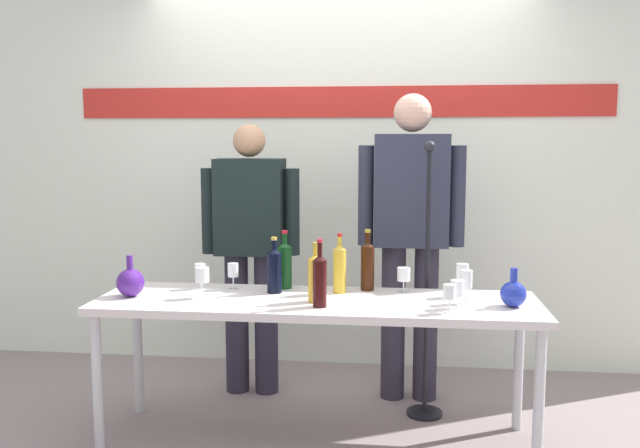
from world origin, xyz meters
TOP-DOWN VIEW (x-y plane):
  - ground_plane at (0.00, 0.00)m, footprint 10.00×10.00m
  - back_wall at (0.00, 1.28)m, footprint 5.01×0.11m
  - display_table at (0.00, 0.00)m, footprint 2.20×0.62m
  - decanter_blue_left at (-0.94, -0.04)m, footprint 0.14×0.14m
  - decanter_blue_right at (0.95, -0.04)m, footprint 0.12×0.12m
  - presenter_left at (-0.47, 0.64)m, footprint 0.59×0.22m
  - presenter_right at (0.47, 0.64)m, footprint 0.61×0.22m
  - wine_bottle_0 at (0.03, -0.15)m, footprint 0.07×0.07m
  - wine_bottle_1 at (0.10, 0.16)m, footprint 0.07×0.07m
  - wine_bottle_2 at (-0.24, 0.13)m, footprint 0.08×0.08m
  - wine_bottle_3 at (0.24, 0.24)m, footprint 0.07×0.07m
  - wine_bottle_4 at (0.00, -0.05)m, footprint 0.07×0.07m
  - wine_bottle_5 at (-0.20, 0.23)m, footprint 0.07×0.07m
  - wine_glass_left_0 at (-0.57, -0.03)m, footprint 0.07×0.07m
  - wine_glass_left_1 at (-0.64, 0.17)m, footprint 0.06×0.06m
  - wine_glass_left_2 at (-0.47, 0.18)m, footprint 0.06×0.06m
  - wine_glass_right_0 at (0.72, 0.14)m, footprint 0.06×0.06m
  - wine_glass_right_1 at (0.73, -0.00)m, footprint 0.06×0.06m
  - wine_glass_right_2 at (0.43, 0.20)m, footprint 0.07×0.07m
  - wine_glass_right_3 at (0.64, -0.19)m, footprint 0.06×0.06m
  - wine_glass_right_4 at (0.68, -0.10)m, footprint 0.06×0.06m
  - microphone_stand at (0.56, 0.39)m, footprint 0.20×0.20m

SIDE VIEW (x-z plane):
  - ground_plane at x=0.00m, z-range 0.00..0.00m
  - microphone_stand at x=0.56m, z-range -0.25..1.27m
  - display_table at x=0.00m, z-range 0.31..1.05m
  - decanter_blue_right at x=0.95m, z-range 0.71..0.90m
  - decanter_blue_left at x=-0.94m, z-range 0.71..0.92m
  - wine_glass_right_2 at x=0.43m, z-range 0.77..0.90m
  - wine_glass_right_4 at x=0.68m, z-range 0.77..0.90m
  - wine_glass_right_3 at x=0.64m, z-range 0.77..0.90m
  - wine_glass_left_1 at x=-0.64m, z-range 0.77..0.90m
  - wine_glass_left_2 at x=-0.47m, z-range 0.77..0.91m
  - wine_glass_left_0 at x=-0.57m, z-range 0.77..0.93m
  - wine_glass_right_1 at x=0.73m, z-range 0.77..0.94m
  - wine_glass_right_0 at x=0.72m, z-range 0.77..0.94m
  - wine_bottle_2 at x=-0.24m, z-range 0.72..1.01m
  - wine_bottle_4 at x=0.00m, z-range 0.72..1.01m
  - wine_bottle_0 at x=0.03m, z-range 0.71..1.04m
  - wine_bottle_1 at x=0.10m, z-range 0.72..1.03m
  - wine_bottle_5 at x=-0.20m, z-range 0.72..1.03m
  - wine_bottle_3 at x=0.24m, z-range 0.72..1.04m
  - presenter_left at x=-0.47m, z-range 0.11..1.73m
  - presenter_right at x=0.47m, z-range 0.14..1.93m
  - back_wall at x=0.00m, z-range 0.00..3.00m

